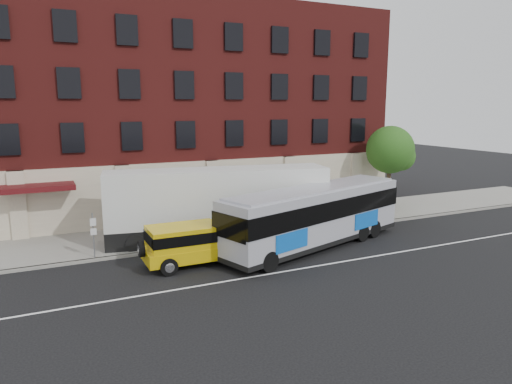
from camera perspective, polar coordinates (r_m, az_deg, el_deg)
name	(u,v)px	position (r m, az deg, el deg)	size (l,w,h in m)	color
ground	(298,273)	(22.95, 5.09, -9.72)	(120.00, 120.00, 0.00)	black
sidewalk	(228,228)	(30.66, -3.44, -4.35)	(60.00, 6.00, 0.15)	gray
kerb	(247,240)	(28.00, -1.14, -5.77)	(60.00, 0.25, 0.15)	gray
lane_line	(293,270)	(23.35, 4.46, -9.33)	(60.00, 0.12, 0.01)	white
building	(188,109)	(37.12, -8.21, 9.86)	(30.00, 12.10, 15.00)	maroon
sign_pole	(93,233)	(25.64, -18.96, -4.69)	(0.30, 0.20, 2.50)	gray
street_tree	(391,152)	(37.40, 15.88, 4.70)	(3.60, 3.60, 6.20)	#392D1C
city_bus	(315,214)	(26.64, 7.14, -2.67)	(12.69, 6.34, 3.42)	#9A9AA4
yellow_suv	(190,242)	(23.89, -7.92, -6.01)	(5.36, 2.37, 2.04)	gold
shipping_container	(219,206)	(27.70, -4.52, -1.64)	(13.05, 4.78, 4.27)	black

